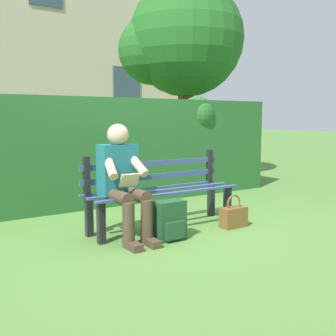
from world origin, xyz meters
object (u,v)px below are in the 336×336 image
tree (180,42)px  backpack (169,221)px  park_bench (160,191)px  handbag (233,216)px  person_seated (123,179)px

tree → backpack: bearing=53.6°
backpack → tree: bearing=-126.4°
park_bench → handbag: bearing=145.0°
tree → handbag: tree is taller
handbag → backpack: bearing=-0.5°
person_seated → backpack: person_seated is taller
tree → backpack: (2.61, 3.54, -2.54)m
park_bench → person_seated: bearing=16.7°
person_seated → tree: tree is taller
person_seated → backpack: size_ratio=2.92×
park_bench → backpack: (0.18, 0.47, -0.22)m
handbag → park_bench: bearing=-35.0°
person_seated → handbag: (-1.22, 0.31, -0.49)m
park_bench → tree: size_ratio=0.45×
person_seated → backpack: bearing=139.9°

